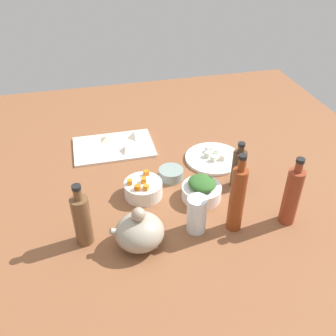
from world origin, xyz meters
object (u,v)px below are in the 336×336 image
teapot (139,231)px  cutting_board (114,147)px  bowl_greens (201,192)px  drinking_glass_0 (197,214)px  plate_tofu (213,158)px  bottle_2 (292,196)px  bowl_carrots (143,189)px  bottle_0 (82,219)px  bottle_3 (238,168)px  bottle_1 (237,199)px  bowl_small_side (171,174)px

teapot → cutting_board: bearing=-88.7°
bowl_greens → drinking_glass_0: 16.66cm
plate_tofu → bottle_2: 43.02cm
bowl_greens → bowl_carrots: (20.01, -6.28, 0.34)cm
bottle_0 → bottle_2: bottle_2 is taller
cutting_board → bottle_3: bearing=138.3°
bottle_3 → drinking_glass_0: size_ratio=1.46×
bowl_carrots → bottle_2: 50.97cm
bottle_1 → bowl_greens: bearing=-71.2°
cutting_board → bottle_1: 67.06cm
plate_tofu → bowl_carrots: bearing=26.0°
bowl_carrots → teapot: bearing=76.9°
teapot → bottle_3: (-40.48, -20.71, 2.28)cm
bowl_greens → bottle_3: bottle_3 is taller
cutting_board → bowl_greens: bearing=123.3°
cutting_board → bottle_1: bottle_1 is taller
bottle_3 → teapot: bearing=27.1°
cutting_board → drinking_glass_0: bearing=110.0°
bowl_carrots → bottle_3: bottle_3 is taller
bowl_small_side → bottle_0: bearing=36.2°
cutting_board → bottle_2: size_ratio=1.36×
plate_tofu → bowl_greens: (12.38, 22.06, 1.90)cm
bottle_0 → bottle_2: (-66.00, 6.57, 1.58)cm
bottle_3 → bowl_carrots: bearing=-4.5°
teapot → plate_tofu: bearing=-134.0°
cutting_board → teapot: bearing=91.3°
plate_tofu → bottle_2: (-11.67, 40.13, 10.20)cm
bottle_2 → teapot: bearing=-1.0°
bottle_1 → bottle_3: size_ratio=1.51×
plate_tofu → drinking_glass_0: (18.90, 36.87, 5.86)cm
teapot → drinking_glass_0: teapot is taller
bottle_1 → bottle_3: bottle_1 is taller
bowl_greens → bottle_1: size_ratio=0.50×
bottle_2 → bowl_small_side: bearing=-44.7°
bowl_greens → bottle_2: 31.21cm
bowl_small_side → bottle_3: (-22.80, 9.92, 5.97)cm
plate_tofu → bowl_greens: bowl_greens is taller
bowl_carrots → drinking_glass_0: drinking_glass_0 is taller
drinking_glass_0 → bottle_3: bearing=-139.5°
plate_tofu → bottle_3: bearing=98.0°
bowl_greens → bowl_small_side: 15.57cm
drinking_glass_0 → bowl_greens: bearing=-113.8°
cutting_board → bottle_2: (-50.82, 58.80, 10.30)cm
teapot → bottle_2: 49.81cm
bowl_small_side → bottle_0: 42.90cm
bottle_1 → drinking_glass_0: bearing=-9.1°
cutting_board → plate_tofu: bearing=154.5°
teapot → drinking_glass_0: size_ratio=1.30×
bowl_small_side → drinking_glass_0: 28.65cm
bowl_small_side → bottle_2: bearing=135.3°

